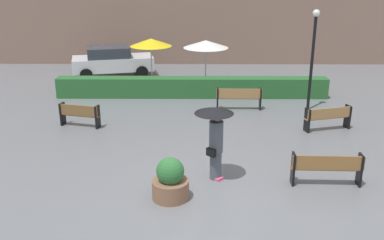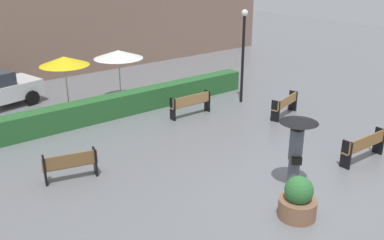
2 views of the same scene
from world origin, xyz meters
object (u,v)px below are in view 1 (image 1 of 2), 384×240
Objects in this scene: pedestrian_with_umbrella at (215,132)px; patio_umbrella_yellow at (151,42)px; bench_back_row at (239,97)px; planter_pot at (170,181)px; bench_near_right at (327,167)px; bench_far_right at (328,117)px; lamp_post at (313,50)px; patio_umbrella_white at (206,44)px; parked_car at (112,61)px; bench_far_left at (79,114)px.

pedestrian_with_umbrella is 9.78m from patio_umbrella_yellow.
planter_pot reaches higher than bench_back_row.
bench_far_right is at bearing 73.64° from bench_near_right.
pedestrian_with_umbrella is at bearing 173.38° from bench_near_right.
bench_far_right is 3.09m from lamp_post.
patio_umbrella_white is at bearing 6.91° from patio_umbrella_yellow.
pedestrian_with_umbrella is 1.90× the size of planter_pot.
bench_far_right is at bearing -41.92° from parked_car.
lamp_post is at bearing -32.83° from parked_car.
parked_car reaches higher than bench_far_left.
bench_back_row is at bearing -39.04° from patio_umbrella_yellow.
patio_umbrella_white reaches higher than bench_far_right.
patio_umbrella_yellow is at bearing 140.96° from bench_back_row.
bench_far_left is at bearing -88.48° from parked_car.
patio_umbrella_white is (2.55, 0.31, -0.13)m from patio_umbrella_yellow.
planter_pot is 9.26m from lamp_post.
lamp_post is (1.12, 6.64, 1.92)m from bench_near_right.
planter_pot is 0.48× the size of patio_umbrella_white.
bench_near_right is at bearing -57.51° from parked_car.
pedestrian_with_umbrella is 9.72m from patio_umbrella_white.
bench_back_row is at bearing 78.68° from pedestrian_with_umbrella.
lamp_post is at bearing 80.40° from bench_near_right.
bench_far_right is 12.37m from parked_car.
patio_umbrella_yellow is at bearing 141.10° from bench_far_right.
bench_far_left is 0.39× the size of lamp_post.
bench_near_right is 4.20m from planter_pot.
bench_far_right is at bearing 42.67° from planter_pot.
patio_umbrella_white is at bearing 90.23° from pedestrian_with_umbrella.
bench_back_row is (-2.97, 2.38, 0.04)m from bench_far_right.
patio_umbrella_yellow is at bearing 97.81° from planter_pot.
bench_far_right is 5.81m from pedestrian_with_umbrella.
bench_near_right is 0.83× the size of patio_umbrella_white.
bench_back_row is at bearing 71.81° from planter_pot.
parked_car is (-6.23, 5.88, 0.27)m from bench_back_row.
bench_far_right is 0.73× the size of patio_umbrella_yellow.
lamp_post reaches higher than pedestrian_with_umbrella.
patio_umbrella_yellow is (-6.81, 5.50, 1.73)m from bench_far_right.
bench_near_right is 7.00m from lamp_post.
lamp_post reaches higher than bench_near_right.
patio_umbrella_yellow is (-3.85, 3.12, 1.69)m from bench_back_row.
bench_back_row is 0.42× the size of parked_car.
parked_car is at bearing 138.08° from bench_far_right.
planter_pot is 10.70m from patio_umbrella_yellow.
pedestrian_with_umbrella is 0.86× the size of patio_umbrella_yellow.
parked_car is at bearing 147.17° from lamp_post.
pedestrian_with_umbrella reaches higher than planter_pot.
planter_pot reaches higher than bench_near_right.
pedestrian_with_umbrella is (-2.98, 0.35, 0.85)m from bench_near_right.
lamp_post is 0.90× the size of parked_car.
patio_umbrella_yellow is 0.54× the size of parked_car.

